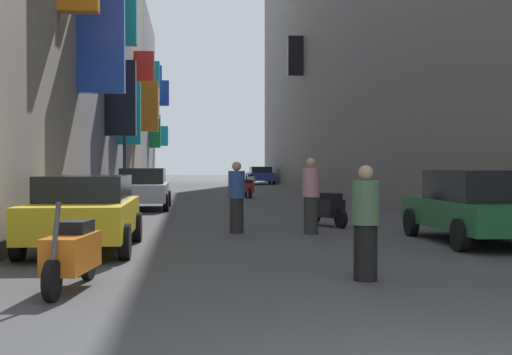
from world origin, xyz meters
name	(u,v)px	position (x,y,z in m)	size (l,w,h in m)	color
ground_plane	(229,196)	(0.00, 30.00, 0.00)	(140.00, 140.00, 0.00)	#424244
building_left_mid_b	(85,22)	(-7.98, 37.57, 9.88)	(7.38, 8.41, 19.82)	#9E9384
building_left_mid_c	(111,100)	(-7.98, 50.90, 6.58)	(7.36, 18.22, 13.16)	gray
parked_car_yellow	(84,210)	(-3.87, 8.66, 0.73)	(1.89, 4.08, 1.36)	gold
parked_car_green	(475,205)	(3.72, 9.09, 0.76)	(1.85, 4.23, 1.46)	#236638
parked_car_silver	(143,188)	(-3.57, 20.57, 0.75)	(1.87, 4.23, 1.43)	#B7B7BC
parked_car_blue	(260,175)	(3.69, 50.99, 0.74)	(2.01, 3.96, 1.39)	navy
scooter_black	(327,208)	(1.53, 13.12, 0.46)	(0.77, 1.69, 1.13)	black
scooter_white	(251,180)	(2.56, 46.61, 0.46)	(0.69, 1.89, 1.13)	silver
scooter_red	(248,188)	(0.80, 28.61, 0.46)	(0.52, 1.89, 1.13)	red
scooter_orange	(72,253)	(-3.42, 4.53, 0.46)	(0.60, 1.99, 1.13)	orange
pedestrian_crossing	(237,197)	(-0.88, 11.62, 0.81)	(0.54, 0.54, 1.63)	#2A2A2A
pedestrian_near_left	(366,224)	(0.41, 4.86, 0.77)	(0.39, 0.39, 1.56)	black
pedestrian_near_right	(311,196)	(0.78, 11.25, 0.86)	(0.46, 0.46, 1.72)	#333333
traffic_light_near_corner	(124,133)	(-4.61, 24.92, 2.85)	(0.26, 0.34, 4.18)	#2D2D2D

